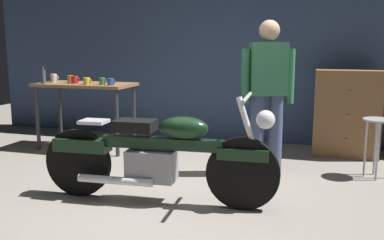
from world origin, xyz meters
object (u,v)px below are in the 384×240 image
object	(u,v)px
motorcycle	(158,154)
person_standing	(268,91)
mug_blue_enamel	(111,82)
shop_stool	(378,132)
mug_orange_travel	(70,79)
mug_red_diner	(75,80)
mug_white_ceramic	(54,78)
bottle	(43,76)
mug_green_speckled	(102,81)
wooden_dresser	(347,113)
mug_yellow_tall	(87,81)

from	to	relation	value
motorcycle	person_standing	bearing A→B (deg)	50.89
mug_blue_enamel	shop_stool	bearing A→B (deg)	-1.61
mug_orange_travel	mug_blue_enamel	bearing A→B (deg)	-13.79
mug_blue_enamel	mug_red_diner	xyz separation A→B (m)	(-0.58, 0.09, 0.01)
shop_stool	mug_white_ceramic	size ratio (longest dim) A/B	5.22
shop_stool	bottle	distance (m)	4.17
mug_green_speckled	mug_red_diner	world-z (taller)	mug_red_diner
wooden_dresser	mug_white_ceramic	distance (m)	3.92
motorcycle	person_standing	size ratio (longest dim) A/B	1.31
mug_blue_enamel	bottle	distance (m)	0.97
shop_stool	wooden_dresser	bearing A→B (deg)	107.03
mug_green_speckled	mug_blue_enamel	world-z (taller)	mug_green_speckled
mug_blue_enamel	bottle	bearing A→B (deg)	-177.03
person_standing	mug_green_speckled	xyz separation A→B (m)	(-2.17, 0.34, 0.02)
person_standing	mug_orange_travel	size ratio (longest dim) A/B	15.55
person_standing	mug_green_speckled	world-z (taller)	person_standing
bottle	person_standing	bearing A→B (deg)	-5.06
person_standing	mug_red_diner	distance (m)	2.64
motorcycle	shop_stool	world-z (taller)	motorcycle
shop_stool	person_standing	bearing A→B (deg)	-168.84
motorcycle	wooden_dresser	bearing A→B (deg)	49.72
shop_stool	mug_white_ceramic	bearing A→B (deg)	176.59
person_standing	shop_stool	size ratio (longest dim) A/B	2.61
mug_blue_enamel	bottle	size ratio (longest dim) A/B	0.46
mug_white_ceramic	bottle	size ratio (longest dim) A/B	0.51
mug_yellow_tall	mug_red_diner	distance (m)	0.28
wooden_dresser	motorcycle	bearing A→B (deg)	-126.38
mug_white_ceramic	mug_orange_travel	world-z (taller)	mug_white_ceramic
person_standing	mug_white_ceramic	world-z (taller)	person_standing
shop_stool	mug_orange_travel	size ratio (longest dim) A/B	5.96
mug_blue_enamel	mug_orange_travel	size ratio (longest dim) A/B	1.04
mug_white_ceramic	mug_orange_travel	xyz separation A→B (m)	(0.25, 0.02, -0.01)
mug_orange_travel	bottle	world-z (taller)	bottle
motorcycle	mug_white_ceramic	bearing A→B (deg)	139.33
mug_red_diner	mug_orange_travel	bearing A→B (deg)	146.30
mug_green_speckled	mug_red_diner	size ratio (longest dim) A/B	0.86
shop_stool	bottle	xyz separation A→B (m)	(-4.14, 0.04, 0.50)
mug_yellow_tall	mug_green_speckled	bearing A→B (deg)	14.97
shop_stool	bottle	size ratio (longest dim) A/B	2.66
mug_white_ceramic	mug_green_speckled	bearing A→B (deg)	-8.91
person_standing	bottle	size ratio (longest dim) A/B	6.93
mug_blue_enamel	motorcycle	bearing A→B (deg)	-50.18
wooden_dresser	mug_white_ceramic	world-z (taller)	wooden_dresser
mug_white_ceramic	mug_red_diner	xyz separation A→B (m)	(0.36, -0.06, -0.01)
mug_white_ceramic	mug_orange_travel	bearing A→B (deg)	3.52
mug_white_ceramic	person_standing	bearing A→B (deg)	-9.01
mug_white_ceramic	mug_green_speckled	world-z (taller)	mug_white_ceramic
motorcycle	mug_green_speckled	distance (m)	2.08
mug_blue_enamel	mug_orange_travel	bearing A→B (deg)	166.21
mug_red_diner	bottle	size ratio (longest dim) A/B	0.51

